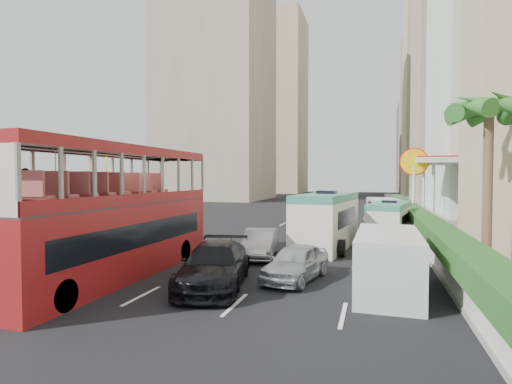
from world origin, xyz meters
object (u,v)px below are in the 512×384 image
at_px(car_black, 215,286).
at_px(panel_van_far, 384,212).
at_px(palm_tree, 488,190).
at_px(minibus_far, 389,223).
at_px(double_decker_bus, 115,212).
at_px(car_silver_lane_a, 260,257).
at_px(van_asset, 335,227).
at_px(shell_station, 454,191).
at_px(panel_van_near, 388,262).
at_px(car_silver_lane_b, 296,280).
at_px(minibus_near, 326,221).

xyz_separation_m(car_black, panel_van_far, (6.17, 20.58, 1.09)).
bearing_deg(palm_tree, minibus_far, 114.35).
xyz_separation_m(double_decker_bus, minibus_far, (10.50, 11.28, -1.33)).
xyz_separation_m(car_silver_lane_a, van_asset, (2.39, 12.80, 0.00)).
xyz_separation_m(car_silver_lane_a, shell_station, (11.66, 17.80, 2.75)).
bearing_deg(shell_station, car_silver_lane_a, -123.22).
relative_size(car_silver_lane_a, van_asset, 0.94).
height_order(panel_van_near, shell_station, shell_station).
relative_size(panel_van_near, shell_station, 0.63).
xyz_separation_m(car_black, palm_tree, (9.56, 4.27, 3.38)).
bearing_deg(car_silver_lane_b, panel_van_near, 0.56).
bearing_deg(double_decker_bus, car_black, -3.59).
bearing_deg(panel_van_far, palm_tree, -85.10).
relative_size(palm_tree, shell_station, 0.80).
bearing_deg(car_silver_lane_a, van_asset, 71.25).
bearing_deg(van_asset, palm_tree, -52.35).
relative_size(panel_van_near, panel_van_far, 0.92).
height_order(minibus_near, panel_van_near, minibus_near).
distance_m(van_asset, minibus_near, 9.46).
xyz_separation_m(car_silver_lane_a, panel_van_far, (6.07, 15.12, 1.09)).
relative_size(car_black, palm_tree, 0.82).
xyz_separation_m(minibus_far, panel_van_near, (-0.43, -10.47, -0.19)).
relative_size(panel_van_far, palm_tree, 0.85).
bearing_deg(panel_van_far, minibus_far, -96.24).
bearing_deg(minibus_near, car_silver_lane_a, -121.31).
height_order(minibus_far, panel_van_far, minibus_far).
xyz_separation_m(car_black, minibus_near, (2.91, 8.92, 1.49)).
bearing_deg(car_silver_lane_a, palm_tree, -15.36).
height_order(panel_van_far, palm_tree, palm_tree).
xyz_separation_m(car_silver_lane_a, panel_van_near, (5.73, -4.38, 1.00)).
height_order(car_silver_lane_b, panel_van_near, panel_van_near).
relative_size(car_silver_lane_a, palm_tree, 0.64).
height_order(van_asset, palm_tree, palm_tree).
distance_m(double_decker_bus, palm_tree, 14.39).
xyz_separation_m(panel_van_far, palm_tree, (3.39, -16.31, 2.29)).
xyz_separation_m(double_decker_bus, shell_station, (16.00, 23.00, 0.22)).
bearing_deg(minibus_far, car_silver_lane_b, -100.11).
distance_m(double_decker_bus, car_silver_lane_a, 7.23).
relative_size(double_decker_bus, car_black, 2.11).
bearing_deg(double_decker_bus, minibus_far, 47.05).
distance_m(car_silver_lane_a, panel_van_near, 7.28).
distance_m(car_silver_lane_b, minibus_near, 7.36).
xyz_separation_m(minibus_far, panel_van_far, (-0.09, 9.03, -0.11)).
height_order(car_black, minibus_near, minibus_near).
bearing_deg(palm_tree, shell_station, 83.40).
height_order(car_silver_lane_b, panel_van_far, panel_van_far).
xyz_separation_m(van_asset, palm_tree, (7.06, -13.99, 3.38)).
relative_size(van_asset, shell_station, 0.54).
distance_m(minibus_near, shell_station, 16.91).
bearing_deg(panel_van_far, double_decker_bus, -123.97).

